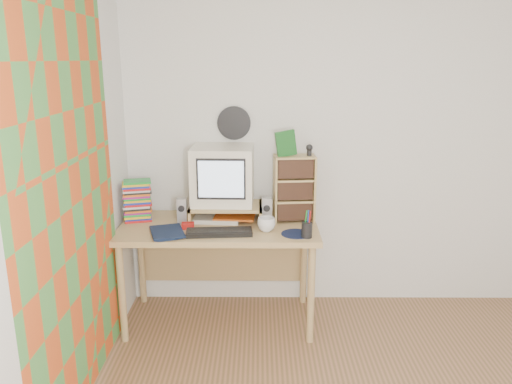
{
  "coord_description": "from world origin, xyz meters",
  "views": [
    {
      "loc": [
        -0.74,
        -1.98,
        1.89
      ],
      "look_at": [
        -0.76,
        1.33,
        1.01
      ],
      "focal_mm": 35.0,
      "sensor_mm": 36.0,
      "label": 1
    }
  ],
  "objects_px": {
    "diary": "(151,232)",
    "dvd_stack": "(137,203)",
    "crt_monitor": "(223,175)",
    "mug": "(266,224)",
    "keyboard": "(219,232)",
    "cd_rack": "(294,189)",
    "desk": "(220,240)"
  },
  "relations": [
    {
      "from": "keyboard",
      "to": "mug",
      "type": "bearing_deg",
      "value": 7.74
    },
    {
      "from": "mug",
      "to": "diary",
      "type": "bearing_deg",
      "value": -172.99
    },
    {
      "from": "mug",
      "to": "dvd_stack",
      "type": "bearing_deg",
      "value": 166.14
    },
    {
      "from": "desk",
      "to": "cd_rack",
      "type": "xyz_separation_m",
      "value": [
        0.54,
        0.04,
        0.38
      ]
    },
    {
      "from": "keyboard",
      "to": "diary",
      "type": "height_order",
      "value": "diary"
    },
    {
      "from": "desk",
      "to": "keyboard",
      "type": "distance_m",
      "value": 0.3
    },
    {
      "from": "cd_rack",
      "to": "mug",
      "type": "height_order",
      "value": "cd_rack"
    },
    {
      "from": "crt_monitor",
      "to": "mug",
      "type": "height_order",
      "value": "crt_monitor"
    },
    {
      "from": "desk",
      "to": "diary",
      "type": "xyz_separation_m",
      "value": [
        -0.43,
        -0.29,
        0.16
      ]
    },
    {
      "from": "keyboard",
      "to": "crt_monitor",
      "type": "bearing_deg",
      "value": 84.81
    },
    {
      "from": "crt_monitor",
      "to": "diary",
      "type": "xyz_separation_m",
      "value": [
        -0.46,
        -0.37,
        -0.3
      ]
    },
    {
      "from": "crt_monitor",
      "to": "mug",
      "type": "bearing_deg",
      "value": -40.08
    },
    {
      "from": "desk",
      "to": "keyboard",
      "type": "xyz_separation_m",
      "value": [
        0.02,
        -0.26,
        0.15
      ]
    },
    {
      "from": "dvd_stack",
      "to": "cd_rack",
      "type": "bearing_deg",
      "value": -14.1
    },
    {
      "from": "dvd_stack",
      "to": "mug",
      "type": "xyz_separation_m",
      "value": [
        0.93,
        -0.23,
        -0.09
      ]
    },
    {
      "from": "mug",
      "to": "crt_monitor",
      "type": "bearing_deg",
      "value": 138.33
    },
    {
      "from": "crt_monitor",
      "to": "dvd_stack",
      "type": "relative_size",
      "value": 1.62
    },
    {
      "from": "cd_rack",
      "to": "dvd_stack",
      "type": "bearing_deg",
      "value": 175.15
    },
    {
      "from": "keyboard",
      "to": "cd_rack",
      "type": "xyz_separation_m",
      "value": [
        0.52,
        0.3,
        0.23
      ]
    },
    {
      "from": "desk",
      "to": "mug",
      "type": "distance_m",
      "value": 0.43
    },
    {
      "from": "dvd_stack",
      "to": "cd_rack",
      "type": "relative_size",
      "value": 0.56
    },
    {
      "from": "desk",
      "to": "keyboard",
      "type": "height_order",
      "value": "keyboard"
    },
    {
      "from": "crt_monitor",
      "to": "diary",
      "type": "relative_size",
      "value": 1.7
    },
    {
      "from": "keyboard",
      "to": "dvd_stack",
      "type": "height_order",
      "value": "dvd_stack"
    },
    {
      "from": "dvd_stack",
      "to": "mug",
      "type": "bearing_deg",
      "value": -28.18
    },
    {
      "from": "keyboard",
      "to": "cd_rack",
      "type": "distance_m",
      "value": 0.64
    },
    {
      "from": "desk",
      "to": "diary",
      "type": "height_order",
      "value": "diary"
    },
    {
      "from": "mug",
      "to": "diary",
      "type": "height_order",
      "value": "mug"
    },
    {
      "from": "crt_monitor",
      "to": "keyboard",
      "type": "distance_m",
      "value": 0.47
    },
    {
      "from": "diary",
      "to": "dvd_stack",
      "type": "bearing_deg",
      "value": 99.45
    },
    {
      "from": "keyboard",
      "to": "dvd_stack",
      "type": "distance_m",
      "value": 0.69
    },
    {
      "from": "dvd_stack",
      "to": "cd_rack",
      "type": "height_order",
      "value": "cd_rack"
    }
  ]
}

